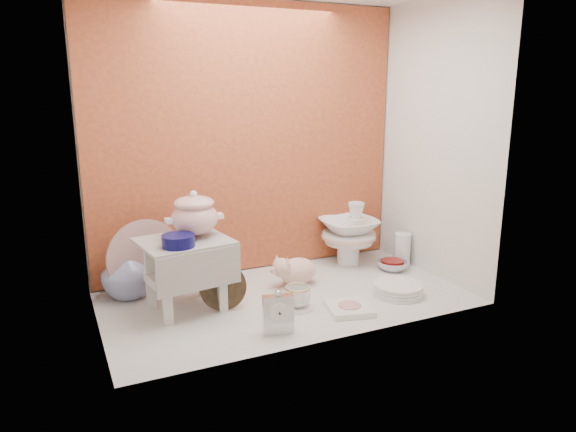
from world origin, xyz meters
name	(u,v)px	position (x,y,z in m)	size (l,w,h in m)	color
ground	(286,297)	(0.00, 0.00, 0.00)	(1.80, 1.80, 0.00)	silver
niche_shell	(271,110)	(0.00, 0.18, 0.93)	(1.86, 1.03, 1.53)	#BC5A2F
step_stool	(186,275)	(-0.49, 0.07, 0.17)	(0.40, 0.35, 0.35)	silver
soup_tureen	(194,214)	(-0.43, 0.11, 0.46)	(0.26, 0.26, 0.22)	white
cobalt_bowl	(178,241)	(-0.54, -0.02, 0.37)	(0.15, 0.15, 0.05)	#0A0946
floral_platter	(146,258)	(-0.63, 0.33, 0.20)	(0.40, 0.07, 0.40)	silver
blue_white_vase	(127,272)	(-0.72, 0.35, 0.13)	(0.26, 0.26, 0.27)	white
lacquer_tray	(223,287)	(-0.33, 0.00, 0.11)	(0.23, 0.07, 0.22)	black
mantel_clock	(278,312)	(-0.20, -0.35, 0.10)	(0.13, 0.05, 0.19)	silver
plush_pig	(298,271)	(0.13, 0.14, 0.08)	(0.27, 0.18, 0.16)	beige
teacup_saucer	(298,307)	(0.00, -0.14, 0.01)	(0.15, 0.15, 0.01)	white
gold_rim_teacup	(298,296)	(0.00, -0.14, 0.06)	(0.13, 0.13, 0.10)	white
lattice_dish	(350,308)	(0.20, -0.28, 0.01)	(0.20, 0.20, 0.03)	white
dinner_plate_stack	(398,289)	(0.54, -0.21, 0.03)	(0.26, 0.26, 0.06)	white
crystal_bowl	(393,265)	(0.74, 0.12, 0.03)	(0.18, 0.18, 0.05)	silver
clear_glass_vase	(402,249)	(0.84, 0.17, 0.10)	(0.10, 0.10, 0.19)	silver
porcelain_tower	(349,234)	(0.56, 0.33, 0.19)	(0.33, 0.33, 0.38)	white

